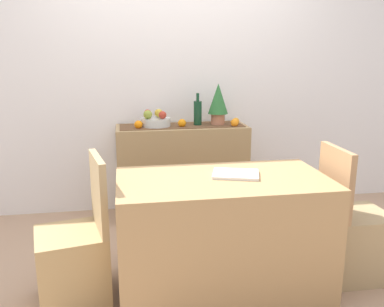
% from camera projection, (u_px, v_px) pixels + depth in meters
% --- Properties ---
extents(ground_plane, '(6.40, 6.40, 0.02)m').
position_uv_depth(ground_plane, '(197.00, 262.00, 3.02)').
color(ground_plane, tan).
rests_on(ground_plane, ground).
extents(room_wall_rear, '(6.40, 0.06, 2.70)m').
position_uv_depth(room_wall_rear, '(175.00, 67.00, 3.82)').
color(room_wall_rear, white).
rests_on(room_wall_rear, ground).
extents(sideboard_console, '(1.17, 0.42, 0.84)m').
position_uv_depth(sideboard_console, '(182.00, 171.00, 3.80)').
color(sideboard_console, tan).
rests_on(sideboard_console, ground).
extents(table_runner, '(1.10, 0.32, 0.01)m').
position_uv_depth(table_runner, '(182.00, 126.00, 3.70)').
color(table_runner, brown).
rests_on(table_runner, sideboard_console).
extents(fruit_bowl, '(0.26, 0.26, 0.07)m').
position_uv_depth(fruit_bowl, '(156.00, 122.00, 3.65)').
color(fruit_bowl, silver).
rests_on(fruit_bowl, table_runner).
extents(apple_rear, '(0.08, 0.08, 0.08)m').
position_uv_depth(apple_rear, '(148.00, 115.00, 3.58)').
color(apple_rear, olive).
rests_on(apple_rear, fruit_bowl).
extents(apple_center, '(0.07, 0.07, 0.07)m').
position_uv_depth(apple_center, '(163.00, 115.00, 3.58)').
color(apple_center, '#AF3524').
rests_on(apple_center, fruit_bowl).
extents(apple_left, '(0.07, 0.07, 0.07)m').
position_uv_depth(apple_left, '(148.00, 113.00, 3.68)').
color(apple_left, '#B22825').
rests_on(apple_left, fruit_bowl).
extents(apple_front, '(0.07, 0.07, 0.07)m').
position_uv_depth(apple_front, '(159.00, 113.00, 3.67)').
color(apple_front, gold).
rests_on(apple_front, fruit_bowl).
extents(wine_bottle, '(0.07, 0.07, 0.29)m').
position_uv_depth(wine_bottle, '(198.00, 113.00, 3.69)').
color(wine_bottle, '#133D23').
rests_on(wine_bottle, sideboard_console).
extents(potted_plant, '(0.18, 0.18, 0.37)m').
position_uv_depth(potted_plant, '(218.00, 102.00, 3.70)').
color(potted_plant, '#B87555').
rests_on(potted_plant, sideboard_console).
extents(orange_loose_end, '(0.07, 0.07, 0.07)m').
position_uv_depth(orange_loose_end, '(138.00, 125.00, 3.55)').
color(orange_loose_end, orange).
rests_on(orange_loose_end, sideboard_console).
extents(orange_loose_near_bowl, '(0.06, 0.06, 0.06)m').
position_uv_depth(orange_loose_near_bowl, '(236.00, 121.00, 3.74)').
color(orange_loose_near_bowl, orange).
rests_on(orange_loose_near_bowl, sideboard_console).
extents(orange_loose_mid, '(0.07, 0.07, 0.07)m').
position_uv_depth(orange_loose_mid, '(235.00, 123.00, 3.65)').
color(orange_loose_mid, orange).
rests_on(orange_loose_mid, sideboard_console).
extents(orange_loose_far, '(0.07, 0.07, 0.07)m').
position_uv_depth(orange_loose_far, '(182.00, 123.00, 3.63)').
color(orange_loose_far, orange).
rests_on(orange_loose_far, sideboard_console).
extents(dining_table, '(1.29, 0.71, 0.74)m').
position_uv_depth(dining_table, '(222.00, 234.00, 2.60)').
color(dining_table, tan).
rests_on(dining_table, ground).
extents(open_book, '(0.33, 0.28, 0.02)m').
position_uv_depth(open_book, '(236.00, 174.00, 2.56)').
color(open_book, white).
rests_on(open_book, dining_table).
extents(chair_near_window, '(0.47, 0.47, 0.90)m').
position_uv_depth(chair_near_window, '(75.00, 260.00, 2.48)').
color(chair_near_window, tan).
rests_on(chair_near_window, ground).
extents(chair_by_corner, '(0.40, 0.40, 0.90)m').
position_uv_depth(chair_by_corner, '(353.00, 238.00, 2.77)').
color(chair_by_corner, tan).
rests_on(chair_by_corner, ground).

